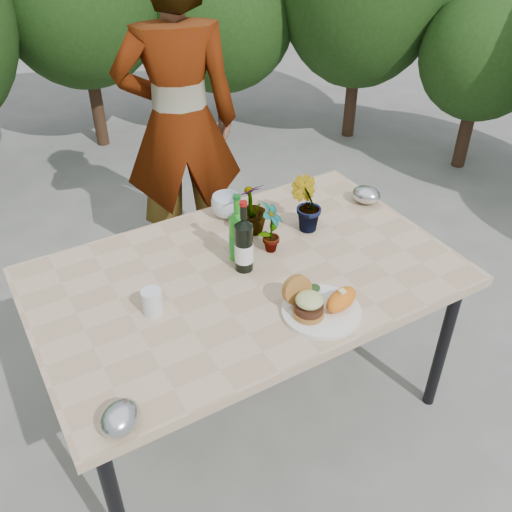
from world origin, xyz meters
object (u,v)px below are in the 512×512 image
patio_table (246,284)px  dinner_plate (321,311)px  wine_bottle (244,245)px  person (180,124)px

patio_table → dinner_plate: bearing=-70.5°
wine_bottle → patio_table: bearing=-97.0°
patio_table → person: (0.24, 1.13, 0.19)m
dinner_plate → person: (0.13, 1.46, 0.12)m
patio_table → wine_bottle: bearing=70.5°
patio_table → wine_bottle: (0.01, 0.03, 0.17)m
wine_bottle → person: 1.13m
patio_table → wine_bottle: wine_bottle is taller
patio_table → person: person is taller
patio_table → dinner_plate: 0.36m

